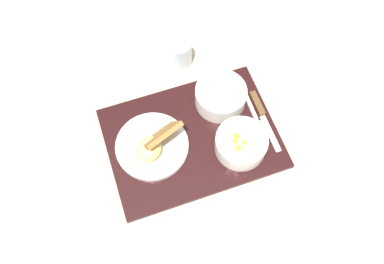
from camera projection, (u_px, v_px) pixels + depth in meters
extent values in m
plane|color=tan|center=(192.00, 139.00, 1.03)|extent=(4.00, 4.00, 0.00)
cube|color=black|center=(192.00, 138.00, 1.03)|extent=(0.44, 0.33, 0.01)
cylinder|color=silver|center=(241.00, 144.00, 0.98)|extent=(0.13, 0.13, 0.05)
torus|color=silver|center=(242.00, 140.00, 0.96)|extent=(0.13, 0.13, 0.01)
cylinder|color=#9EC67A|center=(243.00, 145.00, 0.97)|extent=(0.07, 0.07, 0.01)
cylinder|color=#9EC67A|center=(246.00, 142.00, 0.97)|extent=(0.05, 0.05, 0.02)
cylinder|color=#9EC67A|center=(244.00, 142.00, 0.97)|extent=(0.04, 0.05, 0.02)
cube|color=orange|center=(235.00, 142.00, 0.96)|extent=(0.01, 0.01, 0.02)
cube|color=orange|center=(248.00, 144.00, 0.96)|extent=(0.02, 0.02, 0.01)
cube|color=orange|center=(244.00, 143.00, 0.96)|extent=(0.01, 0.01, 0.01)
cube|color=orange|center=(238.00, 149.00, 0.96)|extent=(0.02, 0.02, 0.01)
cube|color=orange|center=(236.00, 137.00, 0.97)|extent=(0.02, 0.02, 0.01)
cylinder|color=silver|center=(221.00, 96.00, 1.04)|extent=(0.13, 0.13, 0.05)
torus|color=silver|center=(221.00, 91.00, 1.02)|extent=(0.13, 0.13, 0.01)
cylinder|color=#939E56|center=(221.00, 95.00, 1.03)|extent=(0.11, 0.11, 0.04)
cube|color=#B2C170|center=(228.00, 92.00, 1.02)|extent=(0.04, 0.04, 0.02)
cylinder|color=silver|center=(152.00, 147.00, 1.00)|extent=(0.18, 0.18, 0.01)
ellipsoid|color=#EFC666|center=(149.00, 149.00, 0.97)|extent=(0.09, 0.09, 0.04)
cube|color=#93602D|center=(160.00, 135.00, 0.98)|extent=(0.12, 0.10, 0.09)
cube|color=silver|center=(270.00, 134.00, 1.02)|extent=(0.02, 0.10, 0.00)
cube|color=#51381E|center=(257.00, 104.00, 1.05)|extent=(0.02, 0.07, 0.02)
ellipsoid|color=silver|center=(260.00, 127.00, 1.02)|extent=(0.03, 0.04, 0.01)
cube|color=silver|center=(248.00, 101.00, 1.06)|extent=(0.01, 0.12, 0.01)
cylinder|color=silver|center=(179.00, 53.00, 1.09)|extent=(0.07, 0.07, 0.09)
cylinder|color=silver|center=(179.00, 56.00, 1.11)|extent=(0.06, 0.06, 0.05)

